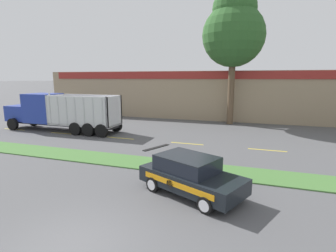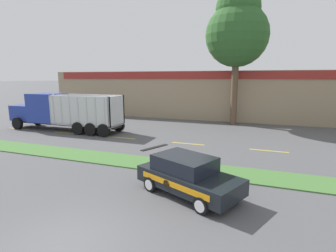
% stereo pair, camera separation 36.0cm
% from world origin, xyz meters
% --- Properties ---
extents(ground_plane, '(600.00, 600.00, 0.00)m').
position_xyz_m(ground_plane, '(0.00, 0.00, 0.00)').
color(ground_plane, '#515154').
extents(grass_verge, '(120.00, 2.06, 0.06)m').
position_xyz_m(grass_verge, '(0.00, 7.37, 0.03)').
color(grass_verge, '#477538').
rests_on(grass_verge, ground_plane).
extents(centre_line_1, '(2.40, 0.14, 0.01)m').
position_xyz_m(centre_line_1, '(-16.10, 12.40, 0.00)').
color(centre_line_1, yellow).
rests_on(centre_line_1, ground_plane).
extents(centre_line_2, '(2.40, 0.14, 0.01)m').
position_xyz_m(centre_line_2, '(-10.70, 12.40, 0.00)').
color(centre_line_2, yellow).
rests_on(centre_line_2, ground_plane).
extents(centre_line_3, '(2.40, 0.14, 0.01)m').
position_xyz_m(centre_line_3, '(-5.30, 12.40, 0.00)').
color(centre_line_3, yellow).
rests_on(centre_line_3, ground_plane).
extents(centre_line_4, '(2.40, 0.14, 0.01)m').
position_xyz_m(centre_line_4, '(0.10, 12.40, 0.00)').
color(centre_line_4, yellow).
rests_on(centre_line_4, ground_plane).
extents(centre_line_5, '(2.40, 0.14, 0.01)m').
position_xyz_m(centre_line_5, '(5.50, 12.40, 0.00)').
color(centre_line_5, yellow).
rests_on(centre_line_5, ground_plane).
extents(dump_truck_lead, '(11.01, 2.61, 3.40)m').
position_xyz_m(dump_truck_lead, '(-12.56, 13.33, 1.62)').
color(dump_truck_lead, black).
rests_on(dump_truck_lead, ground_plane).
extents(rally_car, '(4.64, 3.47, 1.58)m').
position_xyz_m(rally_car, '(2.28, 4.51, 0.80)').
color(rally_car, black).
rests_on(rally_car, ground_plane).
extents(store_building_backdrop, '(40.15, 12.10, 5.35)m').
position_xyz_m(store_building_backdrop, '(-0.61, 28.81, 2.68)').
color(store_building_backdrop, '#9E896B').
rests_on(store_building_backdrop, ground_plane).
extents(tree_behind_left, '(5.98, 5.98, 13.12)m').
position_xyz_m(tree_behind_left, '(2.18, 21.68, 9.18)').
color(tree_behind_left, brown).
rests_on(tree_behind_left, ground_plane).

